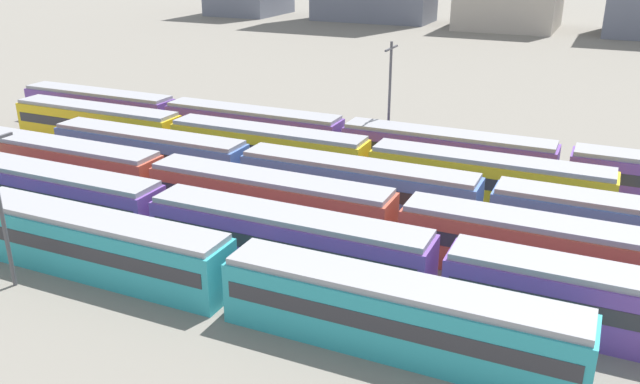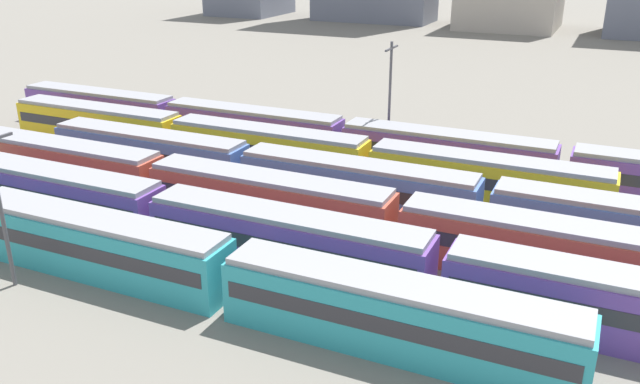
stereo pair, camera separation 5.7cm
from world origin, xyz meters
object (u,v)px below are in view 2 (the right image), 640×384
Objects in this scene: train_track_0 at (95,244)px; train_track_5 at (446,153)px; train_track_2 at (398,223)px; train_track_4 at (267,148)px; catenary_pole_1 at (390,94)px; train_track_3 at (486,206)px.

train_track_0 is 29.87m from train_track_5.
train_track_2 and train_track_4 have the same top height.
train_track_0 and train_track_5 have the same top height.
train_track_4 is (0.31, 20.80, 0.00)m from train_track_0.
train_track_5 is 8.95× the size of catenary_pole_1.
train_track_3 is at bearing 37.79° from train_track_0.
train_track_3 is 11.72m from train_track_5.
train_track_2 is at bearing -131.16° from train_track_3.
train_track_0 is 20.80m from train_track_4.
catenary_pole_1 reaches higher than train_track_2.
train_track_0 is 30.35m from catenary_pole_1.
train_track_4 is 0.60× the size of train_track_5.
train_track_2 and train_track_5 have the same top height.
catenary_pole_1 reaches higher than train_track_3.
train_track_0 is 5.34× the size of catenary_pole_1.
train_track_3 is at bearing -62.54° from train_track_5.
catenary_pole_1 is (-6.16, 2.86, 3.88)m from train_track_5.
train_track_3 and train_track_5 have the same top height.
train_track_2 and train_track_3 have the same top height.
train_track_5 is 7.82m from catenary_pole_1.
train_track_4 is at bearing -135.62° from catenary_pole_1.
train_track_2 is at bearing -69.18° from catenary_pole_1.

